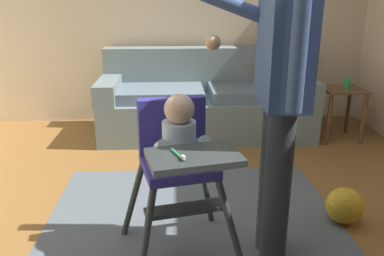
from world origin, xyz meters
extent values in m
cube|color=brown|center=(0.00, 0.00, -0.05)|extent=(5.88, 6.40, 0.10)
cube|color=slate|center=(0.31, 1.85, 0.20)|extent=(2.13, 0.84, 0.40)
cube|color=slate|center=(0.31, 2.18, 0.63)|extent=(2.13, 0.22, 0.46)
cube|color=slate|center=(-0.67, 1.85, 0.50)|extent=(0.20, 0.84, 0.20)
cube|color=slate|center=(1.28, 1.85, 0.50)|extent=(0.20, 0.84, 0.20)
cube|color=slate|center=(-0.15, 1.80, 0.46)|extent=(0.85, 0.60, 0.11)
cube|color=slate|center=(0.77, 1.80, 0.46)|extent=(0.85, 0.60, 0.11)
cube|color=#B24238|center=(1.07, 2.05, 0.60)|extent=(0.35, 0.15, 0.34)
cylinder|color=#2F3636|center=(-0.18, -0.43, 0.26)|extent=(0.14, 0.19, 0.52)
cylinder|color=#2F3636|center=(0.25, -0.33, 0.26)|extent=(0.19, 0.14, 0.52)
cylinder|color=#2F3636|center=(-0.28, 0.00, 0.26)|extent=(0.19, 0.14, 0.52)
cylinder|color=#2F3636|center=(0.15, 0.10, 0.26)|extent=(0.14, 0.19, 0.52)
cube|color=#322E8E|center=(-0.02, -0.17, 0.54)|extent=(0.43, 0.43, 0.05)
cube|color=#322E8E|center=(-0.05, -0.02, 0.71)|extent=(0.37, 0.15, 0.30)
cube|color=#2F3636|center=(0.05, -0.45, 0.70)|extent=(0.45, 0.34, 0.03)
cube|color=#2F3636|center=(0.01, -0.27, 0.34)|extent=(0.41, 0.18, 0.02)
cylinder|color=silver|center=(-0.01, -0.18, 0.67)|extent=(0.20, 0.20, 0.22)
sphere|color=beige|center=(-0.01, -0.19, 0.85)|extent=(0.15, 0.15, 0.15)
cylinder|color=silver|center=(-0.10, -0.25, 0.68)|extent=(0.07, 0.15, 0.10)
cylinder|color=silver|center=(0.10, -0.20, 0.68)|extent=(0.07, 0.15, 0.10)
cylinder|color=#38A366|center=(-0.02, -0.46, 0.72)|extent=(0.06, 0.13, 0.01)
cube|color=white|center=(0.00, -0.52, 0.73)|extent=(0.02, 0.03, 0.02)
cylinder|color=#293037|center=(0.49, -0.13, 0.43)|extent=(0.14, 0.14, 0.87)
cylinder|color=#293037|center=(0.49, -0.25, 0.43)|extent=(0.14, 0.14, 0.87)
cube|color=#364D79|center=(0.49, -0.19, 1.16)|extent=(0.22, 0.41, 0.58)
cylinder|color=#364D79|center=(0.33, 0.00, 1.30)|extent=(0.48, 0.09, 0.23)
sphere|color=tan|center=(0.17, 0.01, 1.14)|extent=(0.08, 0.08, 0.08)
cylinder|color=#364D79|center=(0.48, -0.43, 1.16)|extent=(0.07, 0.07, 0.52)
sphere|color=gold|center=(1.04, 0.11, 0.12)|extent=(0.23, 0.23, 0.23)
cube|color=brown|center=(1.63, 1.64, 0.51)|extent=(0.40, 0.40, 0.02)
cylinder|color=brown|center=(1.46, 1.47, 0.25)|extent=(0.04, 0.04, 0.50)
cylinder|color=brown|center=(1.80, 1.47, 0.25)|extent=(0.04, 0.04, 0.50)
cylinder|color=brown|center=(1.46, 1.81, 0.25)|extent=(0.04, 0.04, 0.50)
cylinder|color=brown|center=(1.80, 1.81, 0.25)|extent=(0.04, 0.04, 0.50)
cylinder|color=green|center=(1.67, 1.64, 0.57)|extent=(0.07, 0.07, 0.10)
camera|label=1|loc=(-0.04, -2.02, 1.36)|focal=36.56mm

